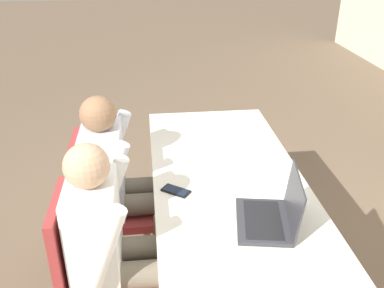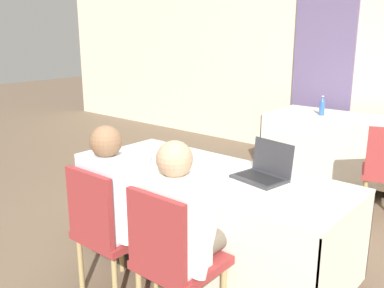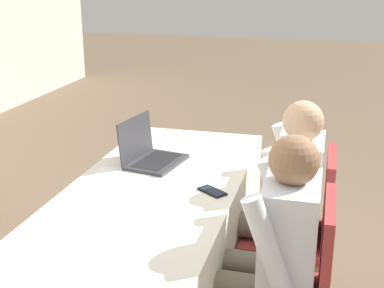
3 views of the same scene
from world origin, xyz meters
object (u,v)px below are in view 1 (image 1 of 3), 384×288
laptop (272,215)px  person_checkered_shirt (118,177)px  cell_phone (176,191)px  chair_near_left (103,201)px  person_white_shirt (113,240)px  chair_near_right (94,268)px

laptop → person_checkered_shirt: (-0.64, -0.73, -0.14)m
cell_phone → chair_near_left: (-0.33, -0.42, -0.25)m
laptop → person_white_shirt: person_white_shirt is taller
person_checkered_shirt → laptop: bearing=-131.1°
chair_near_left → chair_near_right: bearing=-180.0°
cell_phone → chair_near_left: 0.59m
chair_near_right → person_checkered_shirt: bearing=-10.3°
person_checkered_shirt → person_white_shirt: bearing=-180.0°
person_checkered_shirt → person_white_shirt: (0.57, 0.00, 0.00)m
cell_phone → chair_near_left: bearing=-91.7°
chair_near_right → person_white_shirt: bearing=-90.0°
chair_near_left → person_white_shirt: (0.57, 0.10, 0.16)m
person_white_shirt → person_checkered_shirt: bearing=0.0°
chair_near_left → person_checkered_shirt: (0.00, 0.10, 0.16)m
chair_near_left → chair_near_right: same height
chair_near_left → person_white_shirt: bearing=-169.7°
chair_near_right → person_checkered_shirt: 0.60m
cell_phone → chair_near_right: (0.24, -0.42, -0.25)m
laptop → person_white_shirt: bearing=-85.2°
person_checkered_shirt → cell_phone: bearing=-135.9°
cell_phone → person_checkered_shirt: person_checkered_shirt is taller
person_white_shirt → chair_near_left: bearing=10.3°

